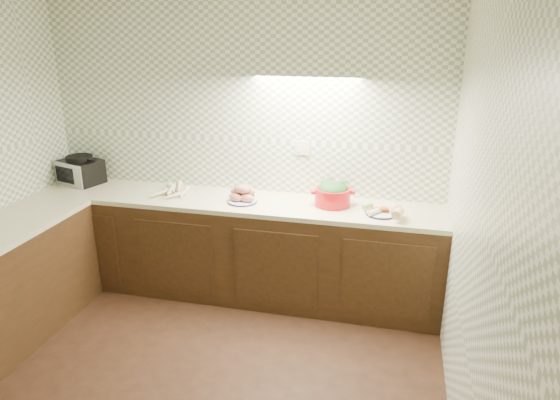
% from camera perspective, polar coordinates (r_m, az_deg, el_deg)
% --- Properties ---
extents(room, '(3.60, 3.60, 2.60)m').
position_cam_1_polar(room, '(2.82, -15.54, 4.16)').
color(room, black).
rests_on(room, ground).
extents(counter, '(3.60, 3.60, 0.90)m').
position_cam_1_polar(counter, '(4.13, -17.99, -8.80)').
color(counter, black).
rests_on(counter, ground).
extents(toaster_oven, '(0.45, 0.39, 0.27)m').
position_cam_1_polar(toaster_oven, '(5.11, -21.86, 3.14)').
color(toaster_oven, black).
rests_on(toaster_oven, counter).
extents(parsnip_pile, '(0.44, 0.38, 0.08)m').
position_cam_1_polar(parsnip_pile, '(4.53, -12.48, 0.95)').
color(parsnip_pile, beige).
rests_on(parsnip_pile, counter).
extents(sweet_potato_plate, '(0.26, 0.26, 0.16)m').
position_cam_1_polar(sweet_potato_plate, '(4.27, -4.31, 0.55)').
color(sweet_potato_plate, '#151844').
rests_on(sweet_potato_plate, counter).
extents(onion_bowl, '(0.14, 0.14, 0.10)m').
position_cam_1_polar(onion_bowl, '(4.42, -3.85, 0.95)').
color(onion_bowl, black).
rests_on(onion_bowl, counter).
extents(dutch_oven, '(0.37, 0.36, 0.21)m').
position_cam_1_polar(dutch_oven, '(4.19, 6.04, 0.72)').
color(dutch_oven, red).
rests_on(dutch_oven, counter).
extents(veg_plate, '(0.36, 0.28, 0.12)m').
position_cam_1_polar(veg_plate, '(4.05, 12.14, -1.20)').
color(veg_plate, '#151844').
rests_on(veg_plate, counter).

